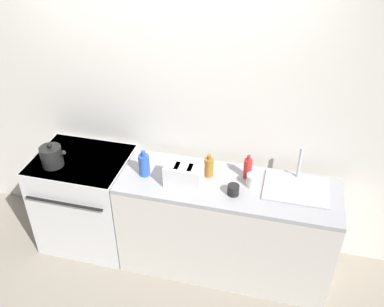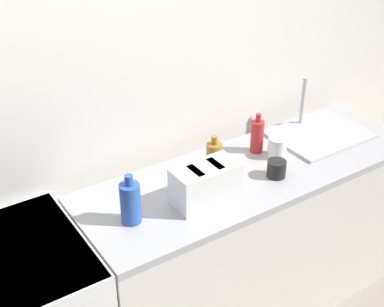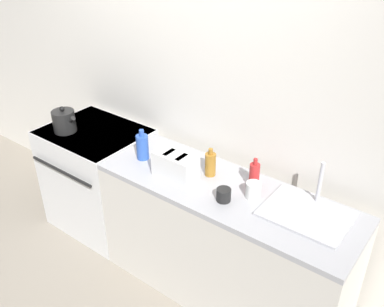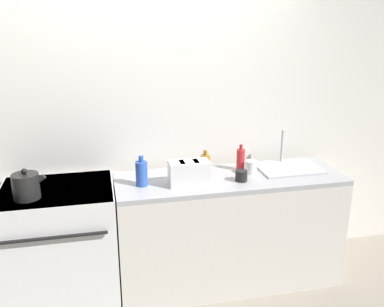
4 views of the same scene
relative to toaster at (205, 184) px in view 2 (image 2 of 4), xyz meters
name	(u,v)px [view 2 (image 2 of 4)]	position (x,y,z in m)	size (l,w,h in m)	color
wall_back	(90,91)	(-0.28, 0.50, 0.32)	(8.00, 0.05, 2.60)	silver
counter_block	(248,242)	(0.33, 0.09, -0.54)	(1.73, 0.58, 0.90)	silver
toaster	(205,184)	(0.00, 0.00, 0.00)	(0.29, 0.15, 0.17)	white
sink_tray	(319,133)	(0.84, 0.16, -0.07)	(0.49, 0.37, 0.28)	#B7B7BC
bottle_blue	(130,202)	(-0.33, 0.05, 0.01)	(0.08, 0.08, 0.22)	#2D56B7
bottle_amber	(214,158)	(0.16, 0.16, -0.01)	(0.07, 0.07, 0.20)	#9E6B23
bottle_red	(257,136)	(0.46, 0.21, 0.00)	(0.06, 0.06, 0.21)	#B72828
cup_white	(277,147)	(0.51, 0.12, -0.04)	(0.09, 0.09, 0.10)	white
cup_black	(276,169)	(0.39, -0.02, -0.05)	(0.09, 0.09, 0.08)	black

